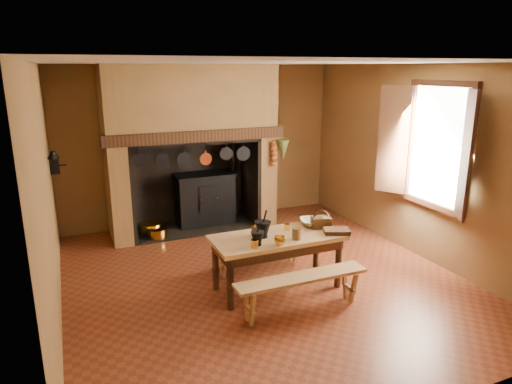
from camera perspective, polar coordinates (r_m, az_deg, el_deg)
floor at (r=6.24m, az=0.80°, el=-10.75°), size 5.50×5.50×0.00m
ceiling at (r=5.61m, az=0.91°, el=15.89°), size 5.50×5.50×0.00m
back_wall at (r=8.31m, az=-6.91°, el=5.89°), size 5.00×0.02×2.80m
wall_left at (r=5.30m, az=-24.68°, el=-0.79°), size 0.02×5.50×2.80m
wall_right at (r=7.14m, az=19.56°, el=3.57°), size 0.02×5.50×2.80m
wall_front at (r=3.56m, az=19.32°, el=-7.79°), size 5.00×0.02×2.80m
chimney_breast at (r=7.75m, az=-8.23°, el=8.25°), size 2.95×0.96×2.80m
iron_range at (r=8.21m, az=-6.39°, el=-0.76°), size 1.12×0.55×1.60m
hearth_pans at (r=7.90m, az=-12.85°, el=-4.68°), size 0.51×0.62×0.20m
hanging_pans at (r=7.33m, az=-7.36°, el=4.31°), size 1.92×0.29×0.27m
onion_string at (r=7.78m, az=2.23°, el=4.83°), size 0.12×0.10×0.46m
herb_bunch at (r=7.85m, az=3.43°, el=5.28°), size 0.20×0.20×0.35m
window at (r=6.70m, az=21.12°, el=5.32°), size 0.39×1.75×1.76m
wall_coffee_mill at (r=6.79m, az=-23.93°, el=3.57°), size 0.23×0.16×0.31m
work_table at (r=5.76m, az=2.71°, el=-6.51°), size 1.65×0.73×0.72m
bench_front at (r=5.35m, az=5.73°, el=-11.50°), size 1.60×0.28×0.45m
bench_back at (r=6.38m, az=0.35°, el=-7.44°), size 1.31×0.23×0.37m
mortar_large at (r=5.62m, az=0.88°, el=-4.59°), size 0.20×0.20×0.35m
mortar_small at (r=5.39m, az=0.19°, el=-5.74°), size 0.16×0.16×0.28m
coffee_grinder at (r=5.70m, az=0.17°, el=-4.80°), size 0.15×0.12×0.18m
brass_mug_a at (r=5.33m, az=-0.18°, el=-6.48°), size 0.10×0.10×0.10m
brass_mug_b at (r=5.91m, az=3.90°, el=-4.38°), size 0.09×0.09×0.08m
mixing_bowl at (r=6.12m, az=7.09°, el=-3.74°), size 0.42×0.42×0.08m
stoneware_crock at (r=5.60m, az=5.11°, el=-5.20°), size 0.13×0.13×0.14m
glass_jar at (r=6.01m, az=8.68°, el=-3.83°), size 0.10×0.10×0.15m
wicker_basket at (r=6.04m, az=8.14°, el=-3.69°), size 0.30×0.26×0.24m
wooden_tray at (r=5.88m, az=10.03°, el=-4.82°), size 0.38×0.33×0.05m
brass_cup at (r=5.42m, az=3.01°, el=-6.08°), size 0.17×0.17×0.11m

